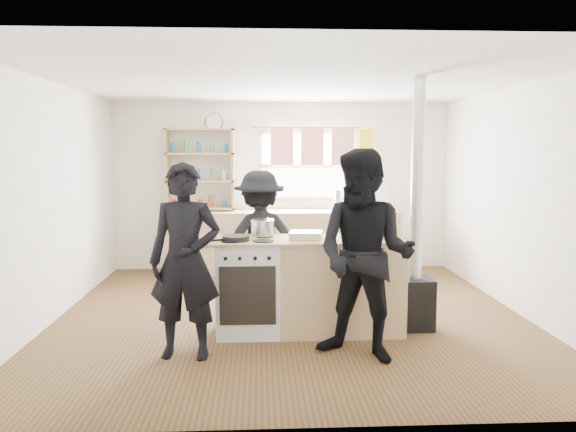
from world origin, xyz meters
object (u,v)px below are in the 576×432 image
Objects in this scene: skillet_greens at (236,238)px; stockpot_stove at (263,228)px; person_far at (260,240)px; flue_heater at (415,265)px; person_near_right at (365,256)px; cooking_island at (309,285)px; bread_board at (377,234)px; person_near_left at (185,261)px; stockpot_counter at (358,227)px; thermos at (338,201)px; roast_tray at (306,235)px.

stockpot_stove is at bearing 47.16° from skillet_greens.
person_far is (0.23, 0.95, -0.18)m from skillet_greens.
person_near_right is (-0.66, -0.80, 0.25)m from flue_heater.
cooking_island is 1.08m from flue_heater.
bread_board is 1.88m from person_near_left.
person_near_left is at bearing -155.27° from person_near_right.
stockpot_counter is at bearing -4.16° from stockpot_stove.
person_near_right reaches higher than thermos.
person_far is at bearing 76.40° from skillet_greens.
thermos is 0.81× the size of skillet_greens.
person_near_left is at bearing -150.71° from cooking_island.
roast_tray reaches higher than cooking_island.
person_near_left is (-1.12, -0.63, 0.38)m from cooking_island.
stockpot_counter is 0.12× the size of flue_heater.
skillet_greens is at bearing -175.22° from flue_heater.
roast_tray is (-0.70, -2.77, -0.08)m from thermos.
flue_heater is at bearing 4.78° from skillet_greens.
cooking_island is 1.09× the size of person_near_right.
roast_tray is 0.22× the size of person_far.
roast_tray is 0.14× the size of flue_heater.
roast_tray is 0.69m from bread_board.
skillet_greens is at bearing -132.84° from stockpot_stove.
person_near_right is at bearing -30.44° from skillet_greens.
person_near_left is (-0.67, -0.80, -0.17)m from stockpot_stove.
stockpot_stove is 0.09× the size of flue_heater.
cooking_island is 0.96m from person_near_right.
person_near_right is at bearing 0.98° from person_near_left.
stockpot_stove is at bearing 162.28° from person_near_right.
skillet_greens is at bearing 179.16° from person_near_right.
skillet_greens is 0.68m from person_near_left.
skillet_greens is at bearing -171.76° from cooking_island.
bread_board is 1.46m from person_far.
roast_tray is 0.46m from stockpot_stove.
roast_tray is at bearing 176.63° from bread_board.
thermos is 2.91m from cooking_island.
thermos reaches higher than stockpot_counter.
skillet_greens is 0.21× the size of person_near_left.
stockpot_stove is (-1.12, -2.60, -0.03)m from thermos.
flue_heater is (1.77, 0.15, -0.31)m from skillet_greens.
person_near_left is (-2.19, -0.67, 0.20)m from flue_heater.
thermos is 3.19m from skillet_greens.
bread_board is at bearing 2.49° from skillet_greens.
flue_heater is 1.39× the size of person_near_right.
cooking_island is at bearing 104.76° from person_far.
stockpot_stove is at bearing 168.97° from bread_board.
stockpot_stove is at bearing 175.84° from stockpot_counter.
stockpot_counter is at bearing 137.23° from bread_board.
person_near_right is (1.53, -0.13, 0.06)m from person_near_left.
skillet_greens is at bearing 61.52° from person_far.
person_far reaches higher than roast_tray.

